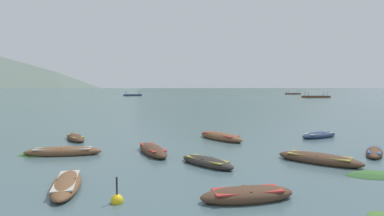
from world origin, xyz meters
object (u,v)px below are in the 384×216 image
at_px(rowboat_8, 63,152).
at_px(ferry_0, 293,94).
at_px(ferry_1, 316,96).
at_px(rowboat_7, 319,159).
at_px(rowboat_12, 75,138).
at_px(rowboat_0, 153,150).
at_px(rowboat_9, 207,162).
at_px(rowboat_3, 66,184).
at_px(rowboat_4, 221,137).
at_px(ferry_2, 133,95).
at_px(rowboat_10, 374,152).
at_px(mooring_buoy, 117,200).
at_px(rowboat_1, 247,195).
at_px(rowboat_2, 319,135).

bearing_deg(rowboat_8, ferry_0, 63.77).
bearing_deg(ferry_1, ferry_0, 77.76).
height_order(rowboat_7, rowboat_12, rowboat_7).
relative_size(rowboat_0, rowboat_12, 1.23).
xyz_separation_m(rowboat_8, rowboat_9, (8.22, -2.91, -0.03)).
xyz_separation_m(rowboat_3, rowboat_4, (7.84, 10.85, 0.05)).
height_order(rowboat_0, ferry_2, ferry_2).
bearing_deg(rowboat_8, rowboat_10, -3.39).
bearing_deg(rowboat_10, mooring_buoy, -154.09).
bearing_deg(rowboat_8, ferry_1, 57.44).
bearing_deg(rowboat_12, rowboat_0, -39.47).
distance_m(rowboat_7, rowboat_9, 5.99).
xyz_separation_m(rowboat_0, rowboat_9, (2.97, -3.03, -0.03)).
bearing_deg(mooring_buoy, rowboat_3, 143.53).
bearing_deg(rowboat_8, rowboat_9, -19.51).
xyz_separation_m(rowboat_8, ferry_0, (70.64, 143.38, 0.25)).
bearing_deg(rowboat_1, ferry_1, 63.46).
distance_m(rowboat_7, ferry_1, 106.75).
xyz_separation_m(rowboat_8, ferry_1, (59.87, 93.76, 0.25)).
height_order(rowboat_3, rowboat_12, rowboat_12).
xyz_separation_m(rowboat_7, rowboat_12, (-15.11, 7.92, -0.03)).
relative_size(rowboat_1, rowboat_8, 0.80).
distance_m(rowboat_10, ferry_2, 125.43).
bearing_deg(rowboat_3, ferry_0, 65.42).
bearing_deg(mooring_buoy, rowboat_4, 66.10).
bearing_deg(rowboat_4, rowboat_10, -35.16).
relative_size(rowboat_4, rowboat_8, 0.99).
distance_m(rowboat_7, ferry_0, 156.63).
xyz_separation_m(rowboat_7, rowboat_9, (-5.99, -0.18, -0.03)).
bearing_deg(ferry_1, mooring_buoy, -118.57).
height_order(rowboat_1, rowboat_9, rowboat_1).
xyz_separation_m(rowboat_12, ferry_2, (-10.78, 115.50, 0.27)).
relative_size(rowboat_3, rowboat_8, 0.90).
xyz_separation_m(rowboat_9, ferry_2, (-19.90, 123.60, 0.28)).
height_order(rowboat_10, rowboat_12, rowboat_12).
bearing_deg(rowboat_2, rowboat_1, -124.47).
bearing_deg(ferry_2, rowboat_12, -84.67).
relative_size(rowboat_9, mooring_buoy, 3.15).
distance_m(rowboat_2, ferry_2, 119.26).
bearing_deg(rowboat_1, rowboat_8, 139.39).
relative_size(ferry_0, ferry_1, 0.79).
height_order(rowboat_3, mooring_buoy, mooring_buoy).
relative_size(rowboat_1, rowboat_4, 0.81).
height_order(rowboat_0, rowboat_2, rowboat_0).
relative_size(rowboat_8, rowboat_9, 1.38).
height_order(rowboat_12, mooring_buoy, mooring_buoy).
relative_size(rowboat_2, rowboat_4, 0.84).
height_order(rowboat_1, mooring_buoy, mooring_buoy).
xyz_separation_m(rowboat_1, rowboat_7, (5.09, 5.09, 0.01)).
bearing_deg(rowboat_8, rowboat_3, -69.67).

